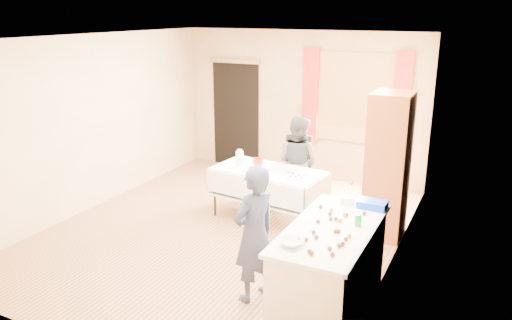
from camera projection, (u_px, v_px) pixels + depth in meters
The scene contains 29 objects.
floor at pixel (225, 230), 6.92m from camera, with size 4.50×5.50×0.02m, color #9E7047.
ceiling at pixel (221, 37), 6.16m from camera, with size 4.50×5.50×0.02m, color white.
wall_back at pixel (300, 105), 8.91m from camera, with size 4.50×0.02×2.60m, color tan.
wall_front at pixel (59, 213), 4.17m from camera, with size 4.50×0.02×2.60m, color tan.
wall_left at pixel (93, 123), 7.50m from camera, with size 0.02×5.50×2.60m, color tan.
wall_right at pixel (398, 161), 5.58m from camera, with size 0.02×5.50×2.60m, color tan.
window_frame at pixel (355, 98), 8.40m from camera, with size 1.32×0.06×1.52m, color olive.
window_pane at pixel (355, 98), 8.38m from camera, with size 1.20×0.02×1.40m, color white.
curtain_left at pixel (311, 95), 8.68m from camera, with size 0.28×0.06×1.65m, color #A8241F.
curtain_right at pixel (402, 102), 8.02m from camera, with size 0.28×0.06×1.65m, color #A8241F.
doorway at pixel (236, 115), 9.52m from camera, with size 0.95×0.04×2.00m, color black.
door_lintel at pixel (235, 61), 9.20m from camera, with size 1.05×0.06×0.08m, color olive.
cabinet at pixel (388, 166), 6.51m from camera, with size 0.50×0.60×1.94m, color brown.
counter at pixel (330, 269), 4.96m from camera, with size 0.79×1.66×0.91m.
party_table at pixel (268, 190), 7.16m from camera, with size 1.67×0.99×0.75m.
chair at pixel (295, 181), 7.97m from camera, with size 0.47×0.47×1.02m.
girl at pixel (254, 234), 5.09m from camera, with size 0.52×0.63×1.46m, color #232946.
woman at pixel (298, 162), 7.55m from camera, with size 0.80×0.69×1.43m, color black.
soda_can at pixel (358, 220), 4.84m from camera, with size 0.07×0.07×0.12m, color #127928.
mixing_bowl at pixel (291, 242), 4.45m from camera, with size 0.25×0.25×0.05m, color white.
foam_block at pixel (347, 201), 5.39m from camera, with size 0.15×0.10×0.08m, color white.
blue_basket at pixel (373, 204), 5.28m from camera, with size 0.30×0.20×0.08m, color #0C3AF9.
pitcher at pixel (240, 159), 7.22m from camera, with size 0.11×0.11×0.22m, color silver.
cup_red at pixel (258, 162), 7.22m from camera, with size 0.17×0.17×0.12m, color red.
cup_rainbow at pixel (258, 169), 6.96m from camera, with size 0.13×0.13×0.10m, color red.
small_bowl at pixel (291, 169), 7.00m from camera, with size 0.22×0.22×0.06m, color white.
pastry_tray at pixel (297, 177), 6.72m from camera, with size 0.28×0.20×0.02m, color white.
bottle at pixel (240, 156), 7.49m from camera, with size 0.09×0.09×0.15m, color white.
cake_balls at pixel (333, 229), 4.75m from camera, with size 0.51×1.10×0.04m.
Camera 1 is at (3.19, -5.50, 2.93)m, focal length 35.00 mm.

